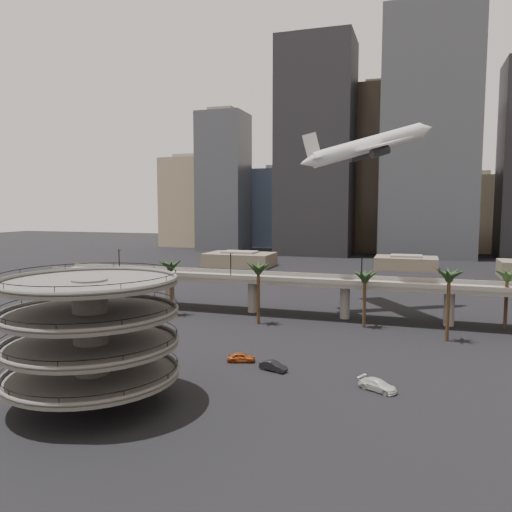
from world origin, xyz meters
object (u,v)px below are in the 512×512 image
(parking_ramp, at_px, (91,329))
(car_c, at_px, (378,385))
(overpass, at_px, (297,284))
(airborne_jet, at_px, (368,146))
(car_a, at_px, (241,357))
(car_b, at_px, (273,366))

(parking_ramp, bearing_deg, car_c, 24.78)
(parking_ramp, relative_size, overpass, 0.17)
(airborne_jet, xyz_separation_m, car_a, (-14.68, -49.42, -38.94))
(airborne_jet, distance_m, car_c, 68.23)
(car_b, bearing_deg, car_c, -84.46)
(car_a, height_order, car_b, car_a)
(parking_ramp, distance_m, car_a, 26.87)
(overpass, xyz_separation_m, car_a, (-0.63, -36.93, -6.56))
(car_c, bearing_deg, overpass, 53.28)
(overpass, xyz_separation_m, car_c, (21.59, -43.03, -6.54))
(airborne_jet, height_order, car_a, airborne_jet)
(overpass, bearing_deg, parking_ramp, -102.43)
(parking_ramp, xyz_separation_m, car_b, (18.56, 19.52, -9.10))
(car_b, bearing_deg, car_a, 85.67)
(parking_ramp, distance_m, car_c, 39.16)
(overpass, height_order, airborne_jet, airborne_jet)
(parking_ramp, distance_m, overpass, 60.46)
(car_a, bearing_deg, parking_ramp, 133.58)
(overpass, relative_size, airborne_jet, 4.09)
(overpass, bearing_deg, car_b, -81.98)
(overpass, height_order, car_a, overpass)
(overpass, relative_size, car_c, 23.56)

